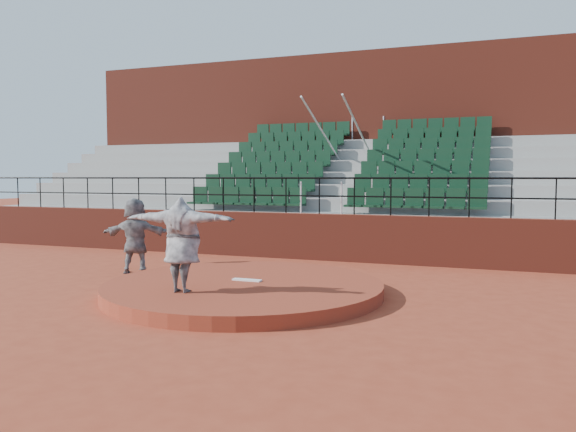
{
  "coord_description": "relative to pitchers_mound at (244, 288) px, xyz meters",
  "views": [
    {
      "loc": [
        4.69,
        -9.99,
        2.33
      ],
      "look_at": [
        0.0,
        2.5,
        1.4
      ],
      "focal_mm": 35.0,
      "sensor_mm": 36.0,
      "label": 1
    }
  ],
  "objects": [
    {
      "name": "ground",
      "position": [
        0.0,
        0.0,
        -0.12
      ],
      "size": [
        90.0,
        90.0,
        0.0
      ],
      "primitive_type": "plane",
      "color": "maroon",
      "rests_on": "ground"
    },
    {
      "name": "pitchers_mound",
      "position": [
        0.0,
        0.0,
        0.0
      ],
      "size": [
        5.5,
        5.5,
        0.25
      ],
      "primitive_type": "cylinder",
      "color": "maroon",
      "rests_on": "ground"
    },
    {
      "name": "pitching_rubber",
      "position": [
        0.0,
        0.15,
        0.14
      ],
      "size": [
        0.6,
        0.15,
        0.03
      ],
      "primitive_type": "cube",
      "color": "white",
      "rests_on": "pitchers_mound"
    },
    {
      "name": "boundary_wall",
      "position": [
        0.0,
        5.0,
        0.53
      ],
      "size": [
        24.0,
        0.3,
        1.3
      ],
      "primitive_type": "cube",
      "color": "maroon",
      "rests_on": "ground"
    },
    {
      "name": "wall_railing",
      "position": [
        0.0,
        5.0,
        1.9
      ],
      "size": [
        24.04,
        0.05,
        1.03
      ],
      "color": "black",
      "rests_on": "boundary_wall"
    },
    {
      "name": "seating_deck",
      "position": [
        0.0,
        8.64,
        1.33
      ],
      "size": [
        24.0,
        5.97,
        4.63
      ],
      "color": "gray",
      "rests_on": "ground"
    },
    {
      "name": "press_box_facade",
      "position": [
        0.0,
        12.6,
        3.43
      ],
      "size": [
        24.0,
        3.0,
        7.1
      ],
      "primitive_type": "cube",
      "color": "maroon",
      "rests_on": "ground"
    },
    {
      "name": "pitcher",
      "position": [
        -0.64,
        -1.25,
        0.99
      ],
      "size": [
        2.16,
        0.72,
        1.73
      ],
      "primitive_type": "imported",
      "rotation": [
        0.0,
        0.0,
        3.21
      ],
      "color": "black",
      "rests_on": "pitchers_mound"
    },
    {
      "name": "fielder",
      "position": [
        -3.52,
        1.36,
        0.79
      ],
      "size": [
        1.78,
        1.0,
        1.83
      ],
      "primitive_type": "imported",
      "rotation": [
        0.0,
        0.0,
        3.43
      ],
      "color": "black",
      "rests_on": "ground"
    }
  ]
}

